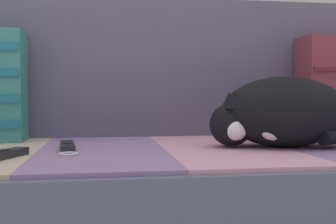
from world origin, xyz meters
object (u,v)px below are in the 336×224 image
object	(u,v)px
sleeping_cat	(279,114)
game_remote_near	(67,147)
couch	(161,206)
game_remote_far	(1,155)

from	to	relation	value
sleeping_cat	game_remote_near	distance (m)	0.58
couch	game_remote_near	xyz separation A→B (m)	(-0.26, -0.05, 0.18)
couch	sleeping_cat	world-z (taller)	sleeping_cat
sleeping_cat	game_remote_near	size ratio (longest dim) A/B	2.10
couch	game_remote_far	size ratio (longest dim) A/B	10.62
game_remote_near	couch	bearing A→B (deg)	10.12
couch	sleeping_cat	distance (m)	0.42
game_remote_near	game_remote_far	bearing A→B (deg)	-133.87
sleeping_cat	game_remote_near	bearing A→B (deg)	177.27
sleeping_cat	couch	bearing A→B (deg)	167.17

